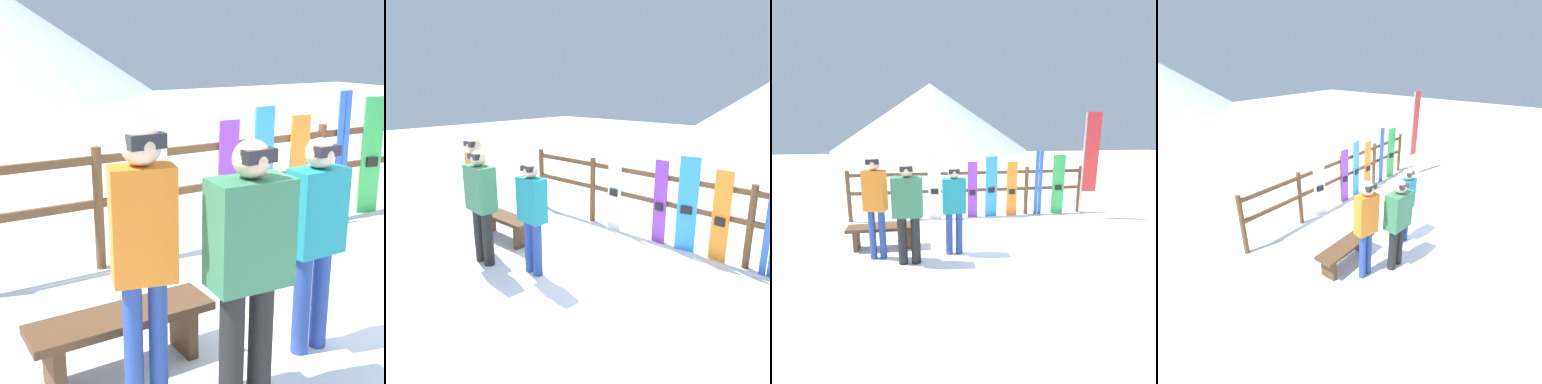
% 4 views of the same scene
% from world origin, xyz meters
% --- Properties ---
extents(ground_plane, '(40.00, 40.00, 0.00)m').
position_xyz_m(ground_plane, '(0.00, 0.00, 0.00)').
color(ground_plane, white).
extents(fence, '(5.82, 0.10, 1.22)m').
position_xyz_m(fence, '(0.00, 1.89, 0.73)').
color(fence, brown).
rests_on(fence, ground).
extents(bench, '(1.26, 0.36, 0.43)m').
position_xyz_m(bench, '(-1.93, 0.19, 0.32)').
color(bench, '#4C331E').
rests_on(bench, ground).
extents(person_teal, '(0.39, 0.22, 1.56)m').
position_xyz_m(person_teal, '(-0.66, -0.24, 0.91)').
color(person_teal, navy).
rests_on(person_teal, ground).
extents(person_orange, '(0.40, 0.29, 1.75)m').
position_xyz_m(person_orange, '(-1.96, -0.24, 1.05)').
color(person_orange, navy).
rests_on(person_orange, ground).
extents(person_plaid_green, '(0.49, 0.30, 1.66)m').
position_xyz_m(person_plaid_green, '(-1.43, -0.52, 0.95)').
color(person_plaid_green, black).
rests_on(person_plaid_green, ground).
extents(snowboard_white, '(0.31, 0.09, 1.52)m').
position_xyz_m(snowboard_white, '(-0.88, 1.83, 0.75)').
color(snowboard_white, white).
rests_on(snowboard_white, ground).
extents(snowboard_purple, '(0.24, 0.07, 1.38)m').
position_xyz_m(snowboard_purple, '(0.04, 1.83, 0.68)').
color(snowboard_purple, purple).
rests_on(snowboard_purple, ground).
extents(snowboard_blue, '(0.31, 0.10, 1.49)m').
position_xyz_m(snowboard_blue, '(0.51, 1.83, 0.74)').
color(snowboard_blue, '#288CE0').
rests_on(snowboard_blue, ground).
extents(snowboard_orange, '(0.26, 0.06, 1.36)m').
position_xyz_m(snowboard_orange, '(1.03, 1.83, 0.68)').
color(snowboard_orange, orange).
rests_on(snowboard_orange, ground).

